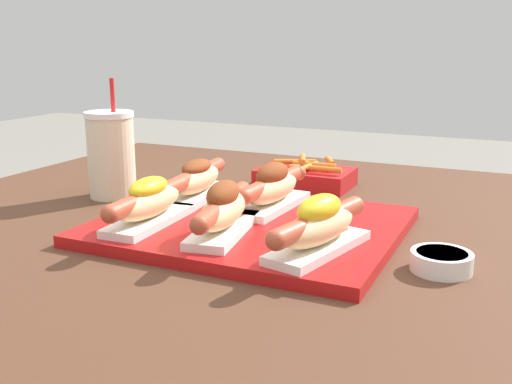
{
  "coord_description": "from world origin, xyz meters",
  "views": [
    {
      "loc": [
        0.36,
        -0.8,
        1.04
      ],
      "look_at": [
        -0.01,
        0.01,
        0.81
      ],
      "focal_mm": 42.0,
      "sensor_mm": 36.0,
      "label": 1
    }
  ],
  "objects_px": {
    "hot_dog_2": "(319,226)",
    "fries_basket": "(306,176)",
    "serving_tray": "(251,226)",
    "hot_dog_3": "(197,180)",
    "hot_dog_4": "(272,188)",
    "hot_dog_0": "(149,202)",
    "drink_cup": "(111,154)",
    "sauce_bowl": "(441,260)",
    "hot_dog_1": "(223,210)"
  },
  "relations": [
    {
      "from": "hot_dog_3",
      "to": "drink_cup",
      "type": "height_order",
      "value": "drink_cup"
    },
    {
      "from": "hot_dog_1",
      "to": "hot_dog_2",
      "type": "distance_m",
      "value": 0.15
    },
    {
      "from": "serving_tray",
      "to": "hot_dog_4",
      "type": "bearing_deg",
      "value": 87.53
    },
    {
      "from": "serving_tray",
      "to": "hot_dog_3",
      "type": "relative_size",
      "value": 2.05
    },
    {
      "from": "sauce_bowl",
      "to": "hot_dog_1",
      "type": "bearing_deg",
      "value": -174.38
    },
    {
      "from": "hot_dog_2",
      "to": "fries_basket",
      "type": "bearing_deg",
      "value": 112.31
    },
    {
      "from": "hot_dog_0",
      "to": "drink_cup",
      "type": "distance_m",
      "value": 0.26
    },
    {
      "from": "drink_cup",
      "to": "hot_dog_4",
      "type": "bearing_deg",
      "value": -1.7
    },
    {
      "from": "hot_dog_2",
      "to": "drink_cup",
      "type": "bearing_deg",
      "value": 159.44
    },
    {
      "from": "serving_tray",
      "to": "hot_dog_2",
      "type": "distance_m",
      "value": 0.17
    },
    {
      "from": "drink_cup",
      "to": "fries_basket",
      "type": "relative_size",
      "value": 1.2
    },
    {
      "from": "hot_dog_3",
      "to": "hot_dog_4",
      "type": "xyz_separation_m",
      "value": [
        0.14,
        -0.01,
        0.0
      ]
    },
    {
      "from": "hot_dog_3",
      "to": "drink_cup",
      "type": "relative_size",
      "value": 0.98
    },
    {
      "from": "hot_dog_0",
      "to": "hot_dog_4",
      "type": "bearing_deg",
      "value": 49.83
    },
    {
      "from": "hot_dog_0",
      "to": "fries_basket",
      "type": "height_order",
      "value": "hot_dog_0"
    },
    {
      "from": "hot_dog_0",
      "to": "drink_cup",
      "type": "height_order",
      "value": "drink_cup"
    },
    {
      "from": "hot_dog_3",
      "to": "sauce_bowl",
      "type": "xyz_separation_m",
      "value": [
        0.43,
        -0.12,
        -0.04
      ]
    },
    {
      "from": "serving_tray",
      "to": "hot_dog_0",
      "type": "xyz_separation_m",
      "value": [
        -0.13,
        -0.08,
        0.04
      ]
    },
    {
      "from": "hot_dog_2",
      "to": "sauce_bowl",
      "type": "xyz_separation_m",
      "value": [
        0.15,
        0.04,
        -0.04
      ]
    },
    {
      "from": "hot_dog_1",
      "to": "drink_cup",
      "type": "distance_m",
      "value": 0.35
    },
    {
      "from": "hot_dog_3",
      "to": "fries_basket",
      "type": "xyz_separation_m",
      "value": [
        0.11,
        0.23,
        -0.03
      ]
    },
    {
      "from": "hot_dog_0",
      "to": "hot_dog_1",
      "type": "xyz_separation_m",
      "value": [
        0.12,
        0.01,
        0.0
      ]
    },
    {
      "from": "hot_dog_0",
      "to": "fries_basket",
      "type": "distance_m",
      "value": 0.41
    },
    {
      "from": "serving_tray",
      "to": "hot_dog_1",
      "type": "bearing_deg",
      "value": -96.14
    },
    {
      "from": "hot_dog_1",
      "to": "hot_dog_4",
      "type": "distance_m",
      "value": 0.15
    },
    {
      "from": "drink_cup",
      "to": "hot_dog_2",
      "type": "bearing_deg",
      "value": -20.56
    },
    {
      "from": "hot_dog_4",
      "to": "fries_basket",
      "type": "height_order",
      "value": "hot_dog_4"
    },
    {
      "from": "serving_tray",
      "to": "hot_dog_2",
      "type": "height_order",
      "value": "hot_dog_2"
    },
    {
      "from": "hot_dog_3",
      "to": "sauce_bowl",
      "type": "bearing_deg",
      "value": -16.27
    },
    {
      "from": "serving_tray",
      "to": "hot_dog_1",
      "type": "xyz_separation_m",
      "value": [
        -0.01,
        -0.07,
        0.04
      ]
    },
    {
      "from": "serving_tray",
      "to": "hot_dog_4",
      "type": "height_order",
      "value": "hot_dog_4"
    },
    {
      "from": "hot_dog_1",
      "to": "sauce_bowl",
      "type": "distance_m",
      "value": 0.3
    },
    {
      "from": "hot_dog_0",
      "to": "hot_dog_3",
      "type": "bearing_deg",
      "value": 94.28
    },
    {
      "from": "serving_tray",
      "to": "drink_cup",
      "type": "distance_m",
      "value": 0.34
    },
    {
      "from": "hot_dog_2",
      "to": "hot_dog_3",
      "type": "xyz_separation_m",
      "value": [
        -0.28,
        0.17,
        -0.0
      ]
    },
    {
      "from": "hot_dog_3",
      "to": "sauce_bowl",
      "type": "distance_m",
      "value": 0.45
    },
    {
      "from": "fries_basket",
      "to": "serving_tray",
      "type": "bearing_deg",
      "value": -85.28
    },
    {
      "from": "hot_dog_3",
      "to": "sauce_bowl",
      "type": "height_order",
      "value": "hot_dog_3"
    },
    {
      "from": "hot_dog_1",
      "to": "hot_dog_2",
      "type": "height_order",
      "value": "same"
    },
    {
      "from": "sauce_bowl",
      "to": "fries_basket",
      "type": "xyz_separation_m",
      "value": [
        -0.31,
        0.36,
        0.01
      ]
    },
    {
      "from": "fries_basket",
      "to": "hot_dog_4",
      "type": "bearing_deg",
      "value": -83.0
    },
    {
      "from": "hot_dog_3",
      "to": "serving_tray",
      "type": "bearing_deg",
      "value": -30.0
    },
    {
      "from": "hot_dog_0",
      "to": "hot_dog_3",
      "type": "height_order",
      "value": "hot_dog_0"
    },
    {
      "from": "serving_tray",
      "to": "drink_cup",
      "type": "bearing_deg",
      "value": 165.2
    },
    {
      "from": "hot_dog_0",
      "to": "hot_dog_4",
      "type": "xyz_separation_m",
      "value": [
        0.13,
        0.16,
        0.0
      ]
    },
    {
      "from": "hot_dog_3",
      "to": "sauce_bowl",
      "type": "relative_size",
      "value": 2.76
    },
    {
      "from": "hot_dog_1",
      "to": "drink_cup",
      "type": "bearing_deg",
      "value": 153.37
    },
    {
      "from": "serving_tray",
      "to": "hot_dog_3",
      "type": "distance_m",
      "value": 0.17
    },
    {
      "from": "hot_dog_2",
      "to": "fries_basket",
      "type": "relative_size",
      "value": 1.15
    },
    {
      "from": "serving_tray",
      "to": "hot_dog_0",
      "type": "relative_size",
      "value": 2.04
    }
  ]
}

